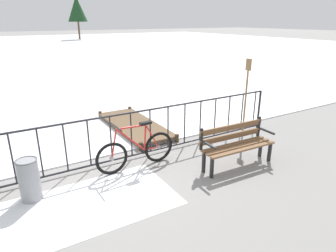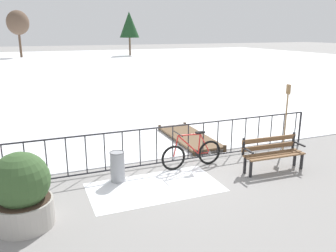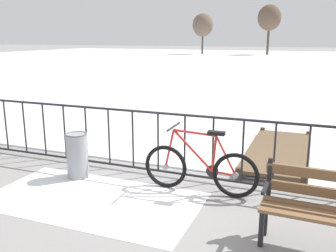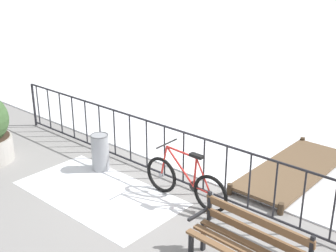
% 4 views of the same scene
% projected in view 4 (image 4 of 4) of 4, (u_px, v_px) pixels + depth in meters
% --- Properties ---
extents(ground_plane, '(160.00, 160.00, 0.00)m').
position_uv_depth(ground_plane, '(174.00, 182.00, 8.28)').
color(ground_plane, gray).
extents(snow_patch, '(2.99, 1.61, 0.01)m').
position_uv_depth(snow_patch, '(99.00, 193.00, 7.88)').
color(snow_patch, white).
rests_on(snow_patch, ground).
extents(railing_fence, '(9.06, 0.06, 1.07)m').
position_uv_depth(railing_fence, '(174.00, 154.00, 8.08)').
color(railing_fence, '#232328').
rests_on(railing_fence, ground).
extents(bicycle_near_railing, '(1.71, 0.52, 0.97)m').
position_uv_depth(bicycle_near_railing, '(185.00, 182.00, 7.49)').
color(bicycle_near_railing, black).
rests_on(bicycle_near_railing, ground).
extents(park_bench, '(1.62, 0.54, 0.89)m').
position_uv_depth(park_bench, '(249.00, 242.00, 5.67)').
color(park_bench, brown).
rests_on(park_bench, ground).
extents(trash_bin, '(0.35, 0.35, 0.73)m').
position_uv_depth(trash_bin, '(100.00, 152.00, 8.64)').
color(trash_bin, gray).
rests_on(trash_bin, ground).
extents(wooden_dock, '(1.10, 2.94, 0.20)m').
position_uv_depth(wooden_dock, '(293.00, 169.00, 8.50)').
color(wooden_dock, brown).
rests_on(wooden_dock, ground).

